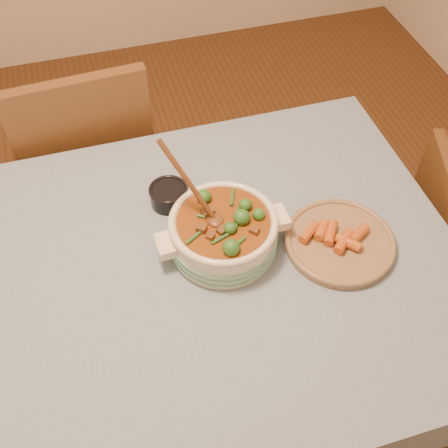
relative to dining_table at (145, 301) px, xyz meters
name	(u,v)px	position (x,y,z in m)	size (l,w,h in m)	color
floor	(165,402)	(0.00, 0.00, -0.66)	(4.50, 4.50, 0.00)	#4A2B15
dining_table	(145,301)	(0.00, 0.00, 0.00)	(1.68, 1.08, 0.76)	brown
stew_casserole	(223,231)	(0.23, 0.05, 0.16)	(0.35, 0.28, 0.33)	beige
condiment_bowl	(169,194)	(0.13, 0.24, 0.12)	(0.12, 0.12, 0.06)	black
fried_plate	(340,241)	(0.53, -0.03, 0.11)	(0.36, 0.36, 0.05)	#926F50
chair_far	(89,158)	(-0.07, 0.73, -0.13)	(0.47, 0.47, 0.95)	brown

